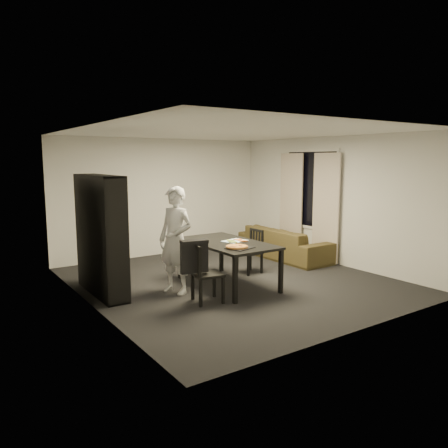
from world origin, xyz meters
TOP-DOWN VIEW (x-y plane):
  - room at (0.00, 0.00)m, footprint 5.01×5.51m
  - window_pane at (2.48, 0.60)m, footprint 0.02×1.40m
  - window_frame at (2.48, 0.60)m, footprint 0.03×1.52m
  - curtain_left at (2.40, 0.08)m, footprint 0.03×0.70m
  - curtain_right at (2.40, 1.12)m, footprint 0.03×0.70m
  - bookshelf at (-2.16, 0.60)m, footprint 0.35×1.50m
  - dining_table at (-0.24, -0.16)m, footprint 1.01×1.81m
  - chair_left at (-1.07, -0.70)m, footprint 0.49×0.49m
  - chair_right at (0.66, 0.28)m, footprint 0.40×0.40m
  - draped_jacket at (-1.19, -0.68)m, footprint 0.42×0.25m
  - person at (-1.15, -0.03)m, footprint 0.62×0.74m
  - baking_tray at (-0.38, -0.71)m, footprint 0.47×0.42m
  - pepperoni_pizza at (-0.42, -0.68)m, footprint 0.35×0.35m
  - kitchen_towel at (-0.09, -0.17)m, footprint 0.46×0.39m
  - pizza_slices at (-0.10, -0.22)m, footprint 0.43×0.38m
  - sofa at (2.01, 0.87)m, footprint 0.88×2.26m

SIDE VIEW (x-z plane):
  - sofa at x=2.01m, z-range 0.00..0.66m
  - chair_right at x=0.66m, z-range 0.06..0.88m
  - chair_left at x=-1.07m, z-range 0.06..0.96m
  - dining_table at x=-0.24m, z-range 0.31..1.06m
  - draped_jacket at x=-1.19m, z-range 0.49..0.99m
  - kitchen_towel at x=-0.09m, z-range 0.75..0.76m
  - baking_tray at x=-0.38m, z-range 0.75..0.77m
  - pizza_slices at x=-0.10m, z-range 0.76..0.78m
  - pepperoni_pizza at x=-0.42m, z-range 0.77..0.80m
  - person at x=-1.15m, z-range 0.00..1.72m
  - bookshelf at x=-2.16m, z-range 0.00..1.90m
  - curtain_left at x=2.40m, z-range 0.02..2.27m
  - curtain_right at x=2.40m, z-range 0.02..2.27m
  - room at x=0.00m, z-range 0.00..2.60m
  - window_pane at x=2.48m, z-range 0.70..2.30m
  - window_frame at x=2.48m, z-range 0.64..2.36m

